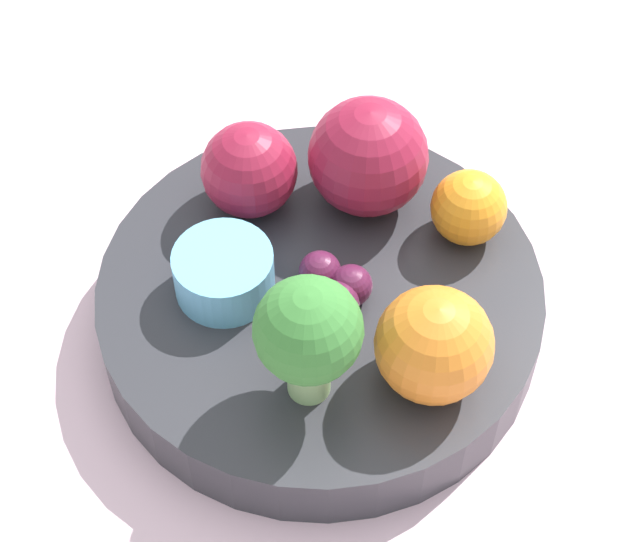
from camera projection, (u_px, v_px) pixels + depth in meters
name	position (u px, v px, depth m)	size (l,w,h in m)	color
ground_plane	(320.00, 348.00, 0.52)	(6.00, 6.00, 0.00)	gray
table_surface	(320.00, 336.00, 0.52)	(1.20, 1.20, 0.02)	silver
bowl	(320.00, 305.00, 0.50)	(0.20, 0.20, 0.03)	#2D2D33
broccoli	(308.00, 334.00, 0.42)	(0.04, 0.04, 0.06)	#99C17A
apple_red	(368.00, 157.00, 0.49)	(0.06, 0.06, 0.06)	maroon
apple_green	(249.00, 170.00, 0.50)	(0.05, 0.05, 0.05)	maroon
orange_front	(471.00, 211.00, 0.49)	(0.04, 0.04, 0.04)	orange
orange_back	(434.00, 345.00, 0.43)	(0.05, 0.05, 0.05)	orange
grape_cluster	(334.00, 289.00, 0.47)	(0.04, 0.04, 0.02)	#511938
small_cup	(224.00, 273.00, 0.47)	(0.04, 0.04, 0.02)	#66B2DB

